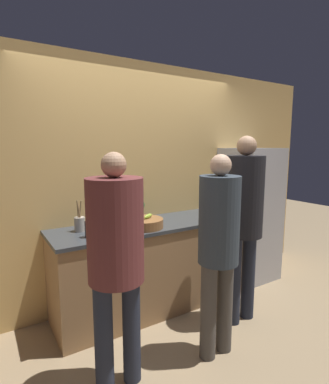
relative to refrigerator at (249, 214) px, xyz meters
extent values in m
plane|color=#9E8460|center=(-1.43, -0.37, -0.84)|extent=(14.00, 14.00, 0.00)
cube|color=#E0B266|center=(-1.43, 0.33, 0.46)|extent=(5.20, 0.06, 2.60)
cube|color=#9E754C|center=(-1.43, 0.00, -0.40)|extent=(2.08, 0.65, 0.89)
cube|color=#383D42|center=(-1.43, 0.00, 0.06)|extent=(2.11, 0.68, 0.03)
cube|color=#B7B7BC|center=(0.00, 0.00, 0.00)|extent=(0.62, 0.61, 1.69)
cylinder|color=#99999E|center=(-0.19, -0.32, 0.08)|extent=(0.02, 0.02, 0.59)
cylinder|color=#232838|center=(-2.30, -0.82, -0.44)|extent=(0.13, 0.13, 0.80)
cylinder|color=#232838|center=(-2.09, -0.82, -0.44)|extent=(0.13, 0.13, 0.80)
cylinder|color=brown|center=(-2.19, -0.82, 0.31)|extent=(0.38, 0.38, 0.70)
sphere|color=tan|center=(-2.19, -0.82, 0.75)|extent=(0.17, 0.17, 0.17)
cylinder|color=#4C4742|center=(-1.46, -0.93, -0.45)|extent=(0.13, 0.13, 0.79)
cylinder|color=#4C4742|center=(-1.28, -0.93, -0.45)|extent=(0.13, 0.13, 0.79)
cylinder|color=#333D47|center=(-1.37, -0.93, 0.30)|extent=(0.32, 0.32, 0.69)
sphere|color=#DBAD89|center=(-1.37, -0.93, 0.72)|extent=(0.17, 0.17, 0.17)
cylinder|color=#232838|center=(-0.93, -0.69, -0.41)|extent=(0.13, 0.13, 0.87)
cylinder|color=#232838|center=(-0.74, -0.69, -0.41)|extent=(0.13, 0.13, 0.87)
cylinder|color=black|center=(-0.84, -0.69, 0.40)|extent=(0.35, 0.35, 0.76)
sphere|color=tan|center=(-0.84, -0.69, 0.87)|extent=(0.18, 0.18, 0.18)
cylinder|color=brown|center=(-1.61, -0.13, 0.13)|extent=(0.37, 0.37, 0.09)
ellipsoid|color=#99BC38|center=(-1.56, -0.13, 0.19)|extent=(0.15, 0.12, 0.04)
cylinder|color=#ADA393|center=(-2.18, 0.08, 0.15)|extent=(0.10, 0.10, 0.13)
cylinder|color=#99754C|center=(-2.19, 0.08, 0.25)|extent=(0.01, 0.05, 0.24)
cylinder|color=#99754C|center=(-2.17, 0.08, 0.25)|extent=(0.03, 0.05, 0.24)
cylinder|color=#99754C|center=(-2.18, 0.07, 0.25)|extent=(0.05, 0.01, 0.24)
cylinder|color=#333338|center=(-2.16, -0.15, 0.15)|extent=(0.07, 0.07, 0.15)
cylinder|color=#333338|center=(-2.16, -0.15, 0.25)|extent=(0.03, 0.03, 0.05)
cylinder|color=black|center=(-2.16, -0.15, 0.28)|extent=(0.03, 0.03, 0.02)
cylinder|color=red|center=(-1.87, 0.10, 0.13)|extent=(0.08, 0.08, 0.11)
cylinder|color=red|center=(-1.87, 0.10, 0.21)|extent=(0.04, 0.04, 0.03)
cylinder|color=black|center=(-1.87, 0.10, 0.23)|extent=(0.04, 0.04, 0.01)
cylinder|color=gold|center=(-0.50, 0.03, 0.13)|extent=(0.08, 0.08, 0.09)
cylinder|color=#3D3D42|center=(-1.49, 0.22, 0.13)|extent=(0.11, 0.11, 0.09)
sphere|color=#2D6B33|center=(-1.49, 0.22, 0.23)|extent=(0.14, 0.14, 0.14)
camera|label=1|loc=(-2.93, -2.64, 0.86)|focal=28.00mm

